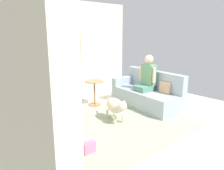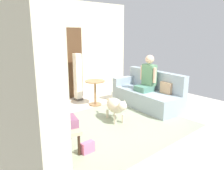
{
  "view_description": "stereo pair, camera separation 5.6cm",
  "coord_description": "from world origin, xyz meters",
  "px_view_note": "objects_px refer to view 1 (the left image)",
  "views": [
    {
      "loc": [
        -3.09,
        -3.42,
        1.94
      ],
      "look_at": [
        -0.17,
        -0.15,
        0.88
      ],
      "focal_mm": 35.57,
      "sensor_mm": 36.0,
      "label": 1
    },
    {
      "loc": [
        -3.05,
        -3.46,
        1.94
      ],
      "look_at": [
        -0.17,
        -0.15,
        0.88
      ],
      "focal_mm": 35.57,
      "sensor_mm": 36.0,
      "label": 2
    }
  ],
  "objects_px": {
    "person_on_couch": "(147,76)",
    "armoire_cabinet": "(60,63)",
    "round_end_table": "(94,90)",
    "dog": "(116,106)",
    "couch": "(147,94)",
    "column_lamp": "(77,78)",
    "person_on_armchair": "(59,106)",
    "parrot": "(33,48)",
    "armchair": "(50,123)",
    "handbag": "(89,147)",
    "bird_cage_stand": "(35,78)"
  },
  "relations": [
    {
      "from": "column_lamp",
      "to": "handbag",
      "type": "bearing_deg",
      "value": -119.71
    },
    {
      "from": "dog",
      "to": "person_on_armchair",
      "type": "bearing_deg",
      "value": -168.15
    },
    {
      "from": "person_on_couch",
      "to": "armoire_cabinet",
      "type": "xyz_separation_m",
      "value": [
        -1.26,
        2.25,
        0.21
      ]
    },
    {
      "from": "person_on_armchair",
      "to": "armoire_cabinet",
      "type": "bearing_deg",
      "value": 60.53
    },
    {
      "from": "person_on_couch",
      "to": "person_on_armchair",
      "type": "height_order",
      "value": "person_on_couch"
    },
    {
      "from": "couch",
      "to": "parrot",
      "type": "height_order",
      "value": "parrot"
    },
    {
      "from": "dog",
      "to": "armoire_cabinet",
      "type": "bearing_deg",
      "value": 89.28
    },
    {
      "from": "couch",
      "to": "column_lamp",
      "type": "relative_size",
      "value": 1.48
    },
    {
      "from": "person_on_armchair",
      "to": "handbag",
      "type": "height_order",
      "value": "person_on_armchair"
    },
    {
      "from": "couch",
      "to": "handbag",
      "type": "xyz_separation_m",
      "value": [
        -2.57,
        -0.91,
        -0.23
      ]
    },
    {
      "from": "armoire_cabinet",
      "to": "handbag",
      "type": "xyz_separation_m",
      "value": [
        -1.26,
        -3.13,
        -0.93
      ]
    },
    {
      "from": "person_on_couch",
      "to": "person_on_armchair",
      "type": "relative_size",
      "value": 1.04
    },
    {
      "from": "person_on_couch",
      "to": "round_end_table",
      "type": "height_order",
      "value": "person_on_couch"
    },
    {
      "from": "person_on_armchair",
      "to": "column_lamp",
      "type": "xyz_separation_m",
      "value": [
        1.75,
        2.18,
        -0.12
      ]
    },
    {
      "from": "dog",
      "to": "parrot",
      "type": "relative_size",
      "value": 4.65
    },
    {
      "from": "person_on_armchair",
      "to": "round_end_table",
      "type": "relative_size",
      "value": 1.32
    },
    {
      "from": "person_on_couch",
      "to": "handbag",
      "type": "xyz_separation_m",
      "value": [
        -2.52,
        -0.89,
        -0.72
      ]
    },
    {
      "from": "person_on_couch",
      "to": "handbag",
      "type": "distance_m",
      "value": 2.77
    },
    {
      "from": "parrot",
      "to": "dog",
      "type": "bearing_deg",
      "value": -61.19
    },
    {
      "from": "couch",
      "to": "person_on_armchair",
      "type": "height_order",
      "value": "person_on_armchair"
    },
    {
      "from": "round_end_table",
      "to": "column_lamp",
      "type": "xyz_separation_m",
      "value": [
        -0.11,
        0.67,
        0.24
      ]
    },
    {
      "from": "dog",
      "to": "bird_cage_stand",
      "type": "xyz_separation_m",
      "value": [
        -1.0,
        1.82,
        0.48
      ]
    },
    {
      "from": "armchair",
      "to": "dog",
      "type": "relative_size",
      "value": 1.06
    },
    {
      "from": "round_end_table",
      "to": "person_on_armchair",
      "type": "bearing_deg",
      "value": -140.99
    },
    {
      "from": "couch",
      "to": "dog",
      "type": "height_order",
      "value": "couch"
    },
    {
      "from": "column_lamp",
      "to": "round_end_table",
      "type": "bearing_deg",
      "value": -80.96
    },
    {
      "from": "dog",
      "to": "armoire_cabinet",
      "type": "distance_m",
      "value": 2.54
    },
    {
      "from": "person_on_armchair",
      "to": "couch",
      "type": "bearing_deg",
      "value": 10.73
    },
    {
      "from": "armchair",
      "to": "round_end_table",
      "type": "distance_m",
      "value": 2.49
    },
    {
      "from": "armoire_cabinet",
      "to": "dog",
      "type": "bearing_deg",
      "value": -90.72
    },
    {
      "from": "column_lamp",
      "to": "dog",
      "type": "bearing_deg",
      "value": -96.67
    },
    {
      "from": "bird_cage_stand",
      "to": "column_lamp",
      "type": "relative_size",
      "value": 1.08
    },
    {
      "from": "column_lamp",
      "to": "handbag",
      "type": "relative_size",
      "value": 6.01
    },
    {
      "from": "person_on_couch",
      "to": "person_on_armchair",
      "type": "distance_m",
      "value": 2.87
    },
    {
      "from": "round_end_table",
      "to": "column_lamp",
      "type": "relative_size",
      "value": 0.5
    },
    {
      "from": "parrot",
      "to": "person_on_armchair",
      "type": "bearing_deg",
      "value": -103.94
    },
    {
      "from": "parrot",
      "to": "armoire_cabinet",
      "type": "bearing_deg",
      "value": 31.19
    },
    {
      "from": "parrot",
      "to": "bird_cage_stand",
      "type": "bearing_deg",
      "value": -180.0
    },
    {
      "from": "round_end_table",
      "to": "dog",
      "type": "bearing_deg",
      "value": -105.31
    },
    {
      "from": "bird_cage_stand",
      "to": "armoire_cabinet",
      "type": "distance_m",
      "value": 1.22
    },
    {
      "from": "couch",
      "to": "bird_cage_stand",
      "type": "height_order",
      "value": "bird_cage_stand"
    },
    {
      "from": "parrot",
      "to": "column_lamp",
      "type": "distance_m",
      "value": 1.5
    },
    {
      "from": "round_end_table",
      "to": "armchair",
      "type": "bearing_deg",
      "value": -144.0
    },
    {
      "from": "handbag",
      "to": "armchair",
      "type": "bearing_deg",
      "value": 137.72
    },
    {
      "from": "round_end_table",
      "to": "dog",
      "type": "height_order",
      "value": "round_end_table"
    },
    {
      "from": "handbag",
      "to": "person_on_couch",
      "type": "bearing_deg",
      "value": 19.37
    },
    {
      "from": "person_on_couch",
      "to": "handbag",
      "type": "bearing_deg",
      "value": -160.63
    },
    {
      "from": "round_end_table",
      "to": "column_lamp",
      "type": "height_order",
      "value": "column_lamp"
    },
    {
      "from": "person_on_couch",
      "to": "bird_cage_stand",
      "type": "bearing_deg",
      "value": 144.69
    },
    {
      "from": "person_on_armchair",
      "to": "handbag",
      "type": "bearing_deg",
      "value": -50.76
    }
  ]
}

